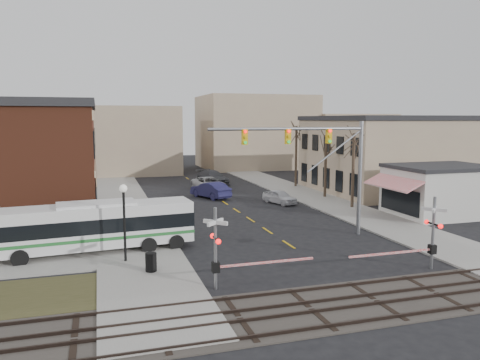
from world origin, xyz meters
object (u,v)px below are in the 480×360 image
car_a (280,197)px  rr_crossing_west (224,249)px  pedestrian_near (126,231)px  car_c (209,184)px  car_d (213,177)px  transit_bus (97,226)px  traffic_signal_mast (322,154)px  pedestrian_far (104,222)px  street_lamp (124,207)px  rr_crossing_east (426,234)px  car_b (210,190)px  trash_bin (151,262)px

car_a → rr_crossing_west: bearing=-137.9°
rr_crossing_west → pedestrian_near: size_ratio=2.97×
car_c → car_d: bearing=59.1°
transit_bus → traffic_signal_mast: size_ratio=1.06×
traffic_signal_mast → pedestrian_far: bearing=163.3°
car_a → car_d: 15.87m
traffic_signal_mast → street_lamp: bearing=-170.9°
car_c → pedestrian_near: 24.49m
transit_bus → rr_crossing_east: 19.05m
traffic_signal_mast → street_lamp: traffic_signal_mast is taller
rr_crossing_east → car_a: size_ratio=1.43×
car_a → rr_crossing_east: bearing=-109.3°
rr_crossing_west → car_b: 26.37m
street_lamp → traffic_signal_mast: bearing=9.1°
traffic_signal_mast → trash_bin: (-12.09, -4.40, -5.18)m
car_c → car_d: size_ratio=0.95×
car_a → car_c: size_ratio=0.72×
trash_bin → rr_crossing_east: bearing=-14.4°
transit_bus → pedestrian_far: transit_bus is taller
street_lamp → pedestrian_far: (-1.08, 6.44, -2.20)m
street_lamp → car_c: 27.73m
car_c → pedestrian_near: (-10.57, -22.09, 0.31)m
traffic_signal_mast → trash_bin: bearing=-160.0°
rr_crossing_west → car_d: (8.17, 36.18, -1.13)m
transit_bus → car_c: 25.91m
rr_crossing_east → trash_bin: size_ratio=5.63×
street_lamp → car_a: street_lamp is taller
rr_crossing_east → street_lamp: size_ratio=1.27×
rr_crossing_east → pedestrian_far: 20.75m
car_a → car_b: (-5.66, 5.20, 0.17)m
rr_crossing_west → rr_crossing_east: bearing=-2.0°
rr_crossing_east → car_c: size_ratio=1.03×
trash_bin → car_d: bearing=71.0°
street_lamp → car_d: size_ratio=0.76×
street_lamp → trash_bin: 3.68m
trash_bin → pedestrian_near: 5.70m
traffic_signal_mast → car_c: size_ratio=2.03×
rr_crossing_east → pedestrian_near: rr_crossing_east is taller
traffic_signal_mast → rr_crossing_west: traffic_signal_mast is taller
traffic_signal_mast → rr_crossing_east: bearing=-74.5°
rr_crossing_west → street_lamp: (-4.34, 5.56, 1.29)m
trash_bin → car_c: car_c is taller
traffic_signal_mast → pedestrian_far: traffic_signal_mast is taller
traffic_signal_mast → pedestrian_far: (-14.37, 4.30, -4.74)m
transit_bus → car_b: transit_bus is taller
trash_bin → pedestrian_far: (-2.27, 8.70, 0.43)m
traffic_signal_mast → car_a: bearing=80.6°
rr_crossing_west → pedestrian_far: rr_crossing_west is taller
traffic_signal_mast → car_b: size_ratio=2.19×
pedestrian_far → car_b: bearing=-17.8°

